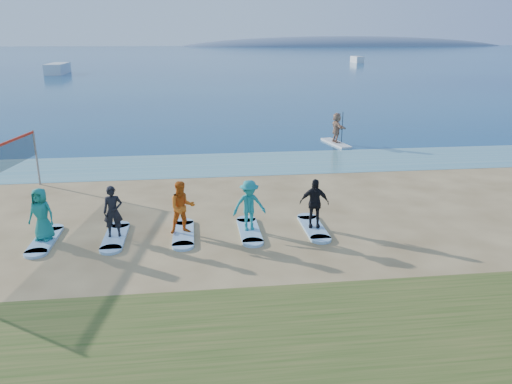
{
  "coord_description": "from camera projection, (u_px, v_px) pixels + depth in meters",
  "views": [
    {
      "loc": [
        -1.21,
        -14.97,
        6.49
      ],
      "look_at": [
        0.93,
        2.0,
        1.1
      ],
      "focal_mm": 35.0,
      "sensor_mm": 36.0,
      "label": 1
    }
  ],
  "objects": [
    {
      "name": "boat_offshore_a",
      "position": [
        58.0,
        74.0,
        87.29
      ],
      "size": [
        3.0,
        8.6,
        1.78
      ],
      "primitive_type": "cube",
      "rotation": [
        0.0,
        0.0,
        0.02
      ],
      "color": "silver",
      "rests_on": "ground"
    },
    {
      "name": "student_4",
      "position": [
        314.0,
        203.0,
        17.21
      ],
      "size": [
        1.06,
        0.56,
        1.73
      ],
      "primitive_type": "imported",
      "rotation": [
        0.0,
        0.0,
        -0.14
      ],
      "color": "black",
      "rests_on": "surfboard_4"
    },
    {
      "name": "surfboard_1",
      "position": [
        115.0,
        237.0,
        16.67
      ],
      "size": [
        0.7,
        2.2,
        0.09
      ],
      "primitive_type": "cube",
      "color": "#8FBBDD",
      "rests_on": "ground"
    },
    {
      "name": "student_0",
      "position": [
        41.0,
        214.0,
        16.13
      ],
      "size": [
        0.96,
        0.75,
        1.74
      ],
      "primitive_type": "imported",
      "rotation": [
        0.0,
        0.0,
        -0.26
      ],
      "color": "#1A7D73",
      "rests_on": "surfboard_0"
    },
    {
      "name": "paddleboarder",
      "position": [
        337.0,
        128.0,
        30.77
      ],
      "size": [
        0.74,
        1.75,
        1.83
      ],
      "primitive_type": "imported",
      "rotation": [
        0.0,
        0.0,
        1.69
      ],
      "color": "tan",
      "rests_on": "paddleboard"
    },
    {
      "name": "surfboard_0",
      "position": [
        45.0,
        240.0,
        16.4
      ],
      "size": [
        0.7,
        2.2,
        0.09
      ],
      "primitive_type": "cube",
      "color": "#8FBBDD",
      "rests_on": "ground"
    },
    {
      "name": "shallow_water",
      "position": [
        218.0,
        164.0,
        26.2
      ],
      "size": [
        600.0,
        600.0,
        0.0
      ],
      "primitive_type": "plane",
      "color": "teal",
      "rests_on": "ground"
    },
    {
      "name": "ground",
      "position": [
        236.0,
        243.0,
        16.26
      ],
      "size": [
        600.0,
        600.0,
        0.0
      ],
      "primitive_type": "plane",
      "color": "tan",
      "rests_on": "ground"
    },
    {
      "name": "student_2",
      "position": [
        182.0,
        207.0,
        16.66
      ],
      "size": [
        1.0,
        0.85,
        1.8
      ],
      "primitive_type": "imported",
      "rotation": [
        0.0,
        0.0,
        0.22
      ],
      "color": "#D05E15",
      "rests_on": "surfboard_2"
    },
    {
      "name": "boat_offshore_b",
      "position": [
        357.0,
        63.0,
        122.34
      ],
      "size": [
        1.92,
        5.67,
        1.53
      ],
      "primitive_type": "cube",
      "rotation": [
        0.0,
        0.0,
        -0.02
      ],
      "color": "silver",
      "rests_on": "ground"
    },
    {
      "name": "surfboard_2",
      "position": [
        183.0,
        234.0,
        16.94
      ],
      "size": [
        0.7,
        2.2,
        0.09
      ],
      "primitive_type": "cube",
      "color": "#8FBBDD",
      "rests_on": "ground"
    },
    {
      "name": "surfboard_4",
      "position": [
        313.0,
        228.0,
        17.48
      ],
      "size": [
        0.7,
        2.2,
        0.09
      ],
      "primitive_type": "cube",
      "color": "#8FBBDD",
      "rests_on": "ground"
    },
    {
      "name": "island_ridge",
      "position": [
        346.0,
        46.0,
        311.45
      ],
      "size": [
        220.0,
        56.0,
        18.0
      ],
      "primitive_type": "ellipsoid",
      "color": "slate",
      "rests_on": "ground"
    },
    {
      "name": "student_1",
      "position": [
        113.0,
        211.0,
        16.4
      ],
      "size": [
        0.67,
        0.48,
        1.72
      ],
      "primitive_type": "imported",
      "rotation": [
        0.0,
        0.0,
        0.11
      ],
      "color": "black",
      "rests_on": "surfboard_1"
    },
    {
      "name": "ocean",
      "position": [
        195.0,
        55.0,
        167.66
      ],
      "size": [
        600.0,
        600.0,
        0.0
      ],
      "primitive_type": "plane",
      "color": "navy",
      "rests_on": "ground"
    },
    {
      "name": "surfboard_3",
      "position": [
        249.0,
        231.0,
        17.21
      ],
      "size": [
        0.7,
        2.2,
        0.09
      ],
      "primitive_type": "cube",
      "color": "#8FBBDD",
      "rests_on": "ground"
    },
    {
      "name": "paddleboard",
      "position": [
        336.0,
        143.0,
        31.06
      ],
      "size": [
        1.22,
        3.08,
        0.12
      ],
      "primitive_type": "cube",
      "rotation": [
        0.0,
        0.0,
        0.18
      ],
      "color": "silver",
      "rests_on": "ground"
    },
    {
      "name": "student_3",
      "position": [
        249.0,
        205.0,
        16.93
      ],
      "size": [
        1.2,
        0.78,
        1.76
      ],
      "primitive_type": "imported",
      "rotation": [
        0.0,
        0.0,
        0.11
      ],
      "color": "teal",
      "rests_on": "surfboard_3"
    }
  ]
}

